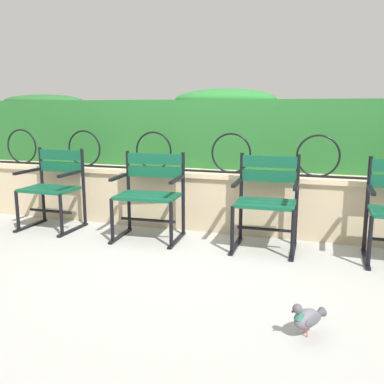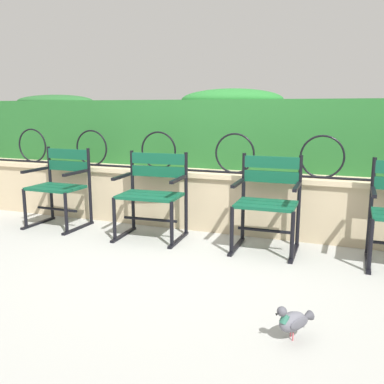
{
  "view_description": "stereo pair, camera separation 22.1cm",
  "coord_description": "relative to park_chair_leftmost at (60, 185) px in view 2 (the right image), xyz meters",
  "views": [
    {
      "loc": [
        1.15,
        -3.48,
        1.3
      ],
      "look_at": [
        0.0,
        0.13,
        0.55
      ],
      "focal_mm": 40.03,
      "sensor_mm": 36.0,
      "label": 1
    },
    {
      "loc": [
        1.35,
        -3.41,
        1.3
      ],
      "look_at": [
        0.0,
        0.13,
        0.55
      ],
      "focal_mm": 40.03,
      "sensor_mm": 36.0,
      "label": 2
    }
  ],
  "objects": [
    {
      "name": "park_chair_leftmost",
      "position": [
        0.0,
        0.0,
        0.0
      ],
      "size": [
        0.6,
        0.53,
        0.86
      ],
      "color": "#0F4C33",
      "rests_on": "ground"
    },
    {
      "name": "park_chair_centre_left",
      "position": [
        1.15,
        -0.02,
        0.0
      ],
      "size": [
        0.67,
        0.56,
        0.86
      ],
      "color": "#0F4C33",
      "rests_on": "ground"
    },
    {
      "name": "pigeon_near_chairs",
      "position": [
        2.77,
        -1.53,
        -0.35
      ],
      "size": [
        0.21,
        0.26,
        0.22
      ],
      "color": "#5B5B66",
      "rests_on": "ground"
    },
    {
      "name": "hedge_row",
      "position": [
        1.66,
        0.97,
        0.58
      ],
      "size": [
        7.9,
        0.61,
        0.88
      ],
      "color": "#236028",
      "rests_on": "stone_wall"
    },
    {
      "name": "ground_plane",
      "position": [
        1.68,
        -0.42,
        -0.46
      ],
      "size": [
        60.0,
        60.0,
        0.0
      ],
      "primitive_type": "plane",
      "color": "#9E9E99"
    },
    {
      "name": "park_chair_centre_right",
      "position": [
        2.31,
        -0.0,
        0.0
      ],
      "size": [
        0.58,
        0.53,
        0.87
      ],
      "color": "#0F4C33",
      "rests_on": "ground"
    },
    {
      "name": "iron_arch_fence",
      "position": [
        1.48,
        0.41,
        0.35
      ],
      "size": [
        7.51,
        0.02,
        0.42
      ],
      "color": "black",
      "rests_on": "stone_wall"
    },
    {
      "name": "stone_wall",
      "position": [
        1.68,
        0.49,
        -0.14
      ],
      "size": [
        8.06,
        0.41,
        0.63
      ],
      "color": "tan",
      "rests_on": "ground"
    }
  ]
}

